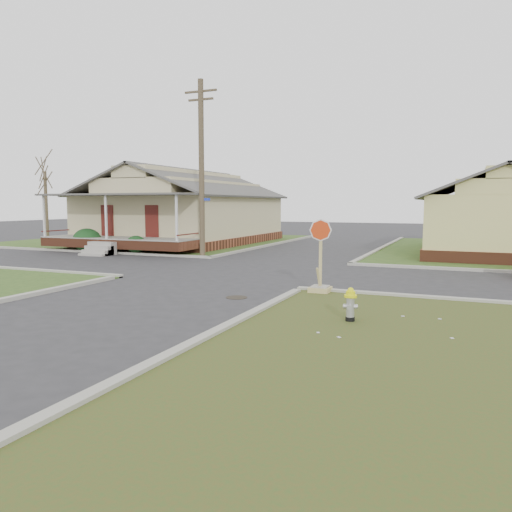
% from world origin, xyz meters
% --- Properties ---
extents(ground, '(120.00, 120.00, 0.00)m').
position_xyz_m(ground, '(0.00, 0.00, 0.00)').
color(ground, '#2C2B2E').
rests_on(ground, ground).
extents(verge_far_left, '(19.00, 19.00, 0.05)m').
position_xyz_m(verge_far_left, '(-13.00, 18.00, 0.03)').
color(verge_far_left, '#2C4819').
rests_on(verge_far_left, ground).
extents(curbs, '(80.00, 40.00, 0.12)m').
position_xyz_m(curbs, '(0.00, 5.00, 0.00)').
color(curbs, '#9C9A8D').
rests_on(curbs, ground).
extents(manhole, '(0.64, 0.64, 0.01)m').
position_xyz_m(manhole, '(2.20, -0.50, 0.01)').
color(manhole, black).
rests_on(manhole, ground).
extents(corner_house, '(10.10, 15.50, 5.30)m').
position_xyz_m(corner_house, '(-10.00, 16.68, 2.28)').
color(corner_house, brown).
rests_on(corner_house, ground).
extents(side_house_yellow, '(7.60, 11.60, 4.70)m').
position_xyz_m(side_house_yellow, '(10.00, 16.50, 2.19)').
color(side_house_yellow, brown).
rests_on(side_house_yellow, ground).
extents(utility_pole, '(1.80, 0.28, 9.00)m').
position_xyz_m(utility_pole, '(-4.20, 8.90, 4.66)').
color(utility_pole, '#463828').
rests_on(utility_pole, ground).
extents(tree_far_left, '(0.22, 0.22, 4.90)m').
position_xyz_m(tree_far_left, '(-18.00, 12.00, 2.50)').
color(tree_far_left, '#463828').
rests_on(tree_far_left, verge_far_left).
extents(fire_hydrant, '(0.30, 0.30, 0.79)m').
position_xyz_m(fire_hydrant, '(6.00, -2.32, 0.49)').
color(fire_hydrant, black).
rests_on(fire_hydrant, ground).
extents(stop_sign, '(0.64, 0.63, 2.27)m').
position_xyz_m(stop_sign, '(4.29, 1.14, 0.54)').
color(stop_sign, tan).
rests_on(stop_sign, ground).
extents(hedge_left, '(1.60, 1.32, 1.23)m').
position_xyz_m(hedge_left, '(-11.96, 9.09, 0.66)').
color(hedge_left, '#143717').
rests_on(hedge_left, verge_far_left).
extents(hedge_right, '(1.33, 1.09, 1.02)m').
position_xyz_m(hedge_right, '(-8.33, 8.85, 0.56)').
color(hedge_right, '#143717').
rests_on(hedge_right, verge_far_left).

